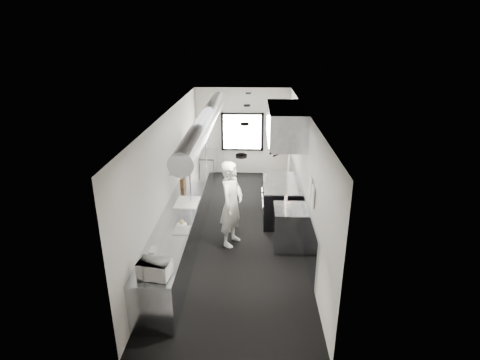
# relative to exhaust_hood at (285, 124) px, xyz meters

# --- Properties ---
(floor) EXTENTS (3.00, 8.00, 0.01)m
(floor) POSITION_rel_exhaust_hood_xyz_m (-1.10, -0.70, -2.39)
(floor) COLOR black
(floor) RESTS_ON ground
(ceiling) EXTENTS (3.00, 8.00, 0.01)m
(ceiling) POSITION_rel_exhaust_hood_xyz_m (-1.10, -0.70, 0.41)
(ceiling) COLOR silver
(ceiling) RESTS_ON wall_back
(wall_back) EXTENTS (3.00, 0.02, 2.80)m
(wall_back) POSITION_rel_exhaust_hood_xyz_m (-1.10, 3.30, -0.99)
(wall_back) COLOR beige
(wall_back) RESTS_ON floor
(wall_front) EXTENTS (3.00, 0.02, 2.80)m
(wall_front) POSITION_rel_exhaust_hood_xyz_m (-1.10, -4.70, -0.99)
(wall_front) COLOR beige
(wall_front) RESTS_ON floor
(wall_left) EXTENTS (0.02, 8.00, 2.80)m
(wall_left) POSITION_rel_exhaust_hood_xyz_m (-2.60, -0.70, -0.99)
(wall_left) COLOR beige
(wall_left) RESTS_ON floor
(wall_right) EXTENTS (0.02, 8.00, 2.80)m
(wall_right) POSITION_rel_exhaust_hood_xyz_m (0.40, -0.70, -0.99)
(wall_right) COLOR beige
(wall_right) RESTS_ON floor
(wall_cladding) EXTENTS (0.03, 5.50, 1.10)m
(wall_cladding) POSITION_rel_exhaust_hood_xyz_m (0.38, -0.40, -1.84)
(wall_cladding) COLOR gray
(wall_cladding) RESTS_ON wall_right
(hvac_duct) EXTENTS (0.40, 6.40, 0.40)m
(hvac_duct) POSITION_rel_exhaust_hood_xyz_m (-1.80, -0.30, 0.16)
(hvac_duct) COLOR #9C9FA4
(hvac_duct) RESTS_ON ceiling
(service_window) EXTENTS (1.36, 0.05, 1.25)m
(service_window) POSITION_rel_exhaust_hood_xyz_m (-1.10, 3.26, -0.99)
(service_window) COLOR white
(service_window) RESTS_ON wall_back
(exhaust_hood) EXTENTS (0.81, 2.20, 0.88)m
(exhaust_hood) POSITION_rel_exhaust_hood_xyz_m (0.00, 0.00, 0.00)
(exhaust_hood) COLOR gray
(exhaust_hood) RESTS_ON ceiling
(prep_counter) EXTENTS (0.70, 6.00, 0.90)m
(prep_counter) POSITION_rel_exhaust_hood_xyz_m (-2.25, -1.20, -1.94)
(prep_counter) COLOR gray
(prep_counter) RESTS_ON floor
(pass_shelf) EXTENTS (0.45, 3.00, 0.68)m
(pass_shelf) POSITION_rel_exhaust_hood_xyz_m (-2.29, 0.30, -0.86)
(pass_shelf) COLOR gray
(pass_shelf) RESTS_ON prep_counter
(range) EXTENTS (0.88, 1.60, 0.94)m
(range) POSITION_rel_exhaust_hood_xyz_m (-0.06, 0.00, -1.92)
(range) COLOR black
(range) RESTS_ON floor
(bottle_station) EXTENTS (0.65, 0.80, 0.90)m
(bottle_station) POSITION_rel_exhaust_hood_xyz_m (0.05, -1.40, -1.94)
(bottle_station) COLOR gray
(bottle_station) RESTS_ON floor
(far_work_table) EXTENTS (0.70, 1.20, 0.90)m
(far_work_table) POSITION_rel_exhaust_hood_xyz_m (-2.25, 2.50, -1.94)
(far_work_table) COLOR gray
(far_work_table) RESTS_ON floor
(notice_sheet_a) EXTENTS (0.02, 0.28, 0.38)m
(notice_sheet_a) POSITION_rel_exhaust_hood_xyz_m (0.37, -1.90, -0.79)
(notice_sheet_a) COLOR white
(notice_sheet_a) RESTS_ON wall_right
(notice_sheet_b) EXTENTS (0.02, 0.28, 0.38)m
(notice_sheet_b) POSITION_rel_exhaust_hood_xyz_m (0.37, -2.25, -0.84)
(notice_sheet_b) COLOR white
(notice_sheet_b) RESTS_ON wall_right
(line_cook) EXTENTS (0.68, 0.81, 1.90)m
(line_cook) POSITION_rel_exhaust_hood_xyz_m (-1.18, -1.32, -1.44)
(line_cook) COLOR white
(line_cook) RESTS_ON floor
(microwave) EXTENTS (0.49, 0.40, 0.27)m
(microwave) POSITION_rel_exhaust_hood_xyz_m (-2.20, -3.91, -1.36)
(microwave) COLOR white
(microwave) RESTS_ON prep_counter
(deli_tub_a) EXTENTS (0.17, 0.17, 0.09)m
(deli_tub_a) POSITION_rel_exhaust_hood_xyz_m (-2.38, -3.34, -1.44)
(deli_tub_a) COLOR #AFBBAC
(deli_tub_a) RESTS_ON prep_counter
(deli_tub_b) EXTENTS (0.16, 0.16, 0.09)m
(deli_tub_b) POSITION_rel_exhaust_hood_xyz_m (-2.39, -3.22, -1.45)
(deli_tub_b) COLOR #AFBBAC
(deli_tub_b) RESTS_ON prep_counter
(newspaper) EXTENTS (0.29, 0.37, 0.01)m
(newspaper) POSITION_rel_exhaust_hood_xyz_m (-2.06, -2.44, -1.49)
(newspaper) COLOR beige
(newspaper) RESTS_ON prep_counter
(small_plate) EXTENTS (0.22, 0.22, 0.02)m
(small_plate) POSITION_rel_exhaust_hood_xyz_m (-2.10, -2.22, -1.48)
(small_plate) COLOR white
(small_plate) RESTS_ON prep_counter
(pastry) EXTENTS (0.09, 0.09, 0.09)m
(pastry) POSITION_rel_exhaust_hood_xyz_m (-2.10, -2.22, -1.43)
(pastry) COLOR #D1BC6E
(pastry) RESTS_ON small_plate
(cutting_board) EXTENTS (0.50, 0.66, 0.02)m
(cutting_board) POSITION_rel_exhaust_hood_xyz_m (-2.16, -1.19, -1.48)
(cutting_board) COLOR white
(cutting_board) RESTS_ON prep_counter
(knife_block) EXTENTS (0.12, 0.21, 0.22)m
(knife_block) POSITION_rel_exhaust_hood_xyz_m (-2.41, -0.26, -1.38)
(knife_block) COLOR brown
(knife_block) RESTS_ON prep_counter
(plate_stack_a) EXTENTS (0.32, 0.32, 0.31)m
(plate_stack_a) POSITION_rel_exhaust_hood_xyz_m (-2.32, -0.39, -0.66)
(plate_stack_a) COLOR white
(plate_stack_a) RESTS_ON pass_shelf
(plate_stack_b) EXTENTS (0.25, 0.25, 0.33)m
(plate_stack_b) POSITION_rel_exhaust_hood_xyz_m (-2.28, -0.08, -0.66)
(plate_stack_b) COLOR white
(plate_stack_b) RESTS_ON pass_shelf
(plate_stack_c) EXTENTS (0.23, 0.23, 0.30)m
(plate_stack_c) POSITION_rel_exhaust_hood_xyz_m (-2.32, 0.38, -0.67)
(plate_stack_c) COLOR white
(plate_stack_c) RESTS_ON pass_shelf
(plate_stack_d) EXTENTS (0.25, 0.25, 0.34)m
(plate_stack_d) POSITION_rel_exhaust_hood_xyz_m (-2.28, 1.07, -0.65)
(plate_stack_d) COLOR white
(plate_stack_d) RESTS_ON pass_shelf
(squeeze_bottle_a) EXTENTS (0.06, 0.06, 0.18)m
(squeeze_bottle_a) POSITION_rel_exhaust_hood_xyz_m (-0.03, -1.71, -1.40)
(squeeze_bottle_a) COLOR white
(squeeze_bottle_a) RESTS_ON bottle_station
(squeeze_bottle_b) EXTENTS (0.08, 0.08, 0.19)m
(squeeze_bottle_b) POSITION_rel_exhaust_hood_xyz_m (-0.02, -1.52, -1.39)
(squeeze_bottle_b) COLOR white
(squeeze_bottle_b) RESTS_ON bottle_station
(squeeze_bottle_c) EXTENTS (0.07, 0.07, 0.16)m
(squeeze_bottle_c) POSITION_rel_exhaust_hood_xyz_m (0.03, -1.45, -1.41)
(squeeze_bottle_c) COLOR white
(squeeze_bottle_c) RESTS_ON bottle_station
(squeeze_bottle_d) EXTENTS (0.07, 0.07, 0.19)m
(squeeze_bottle_d) POSITION_rel_exhaust_hood_xyz_m (-0.02, -1.20, -1.39)
(squeeze_bottle_d) COLOR white
(squeeze_bottle_d) RESTS_ON bottle_station
(squeeze_bottle_e) EXTENTS (0.06, 0.06, 0.17)m
(squeeze_bottle_e) POSITION_rel_exhaust_hood_xyz_m (0.00, -1.06, -1.41)
(squeeze_bottle_e) COLOR white
(squeeze_bottle_e) RESTS_ON bottle_station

